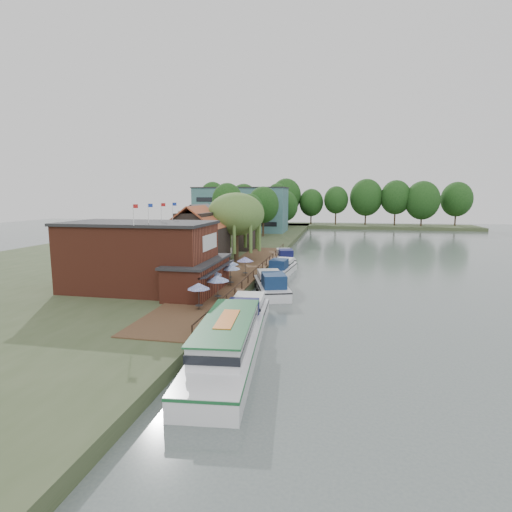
# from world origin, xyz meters

# --- Properties ---
(ground) EXTENTS (260.00, 260.00, 0.00)m
(ground) POSITION_xyz_m (0.00, 0.00, 0.00)
(ground) COLOR #4D5958
(ground) RESTS_ON ground
(land_bank) EXTENTS (50.00, 140.00, 1.00)m
(land_bank) POSITION_xyz_m (-30.00, 35.00, 0.50)
(land_bank) COLOR #384728
(land_bank) RESTS_ON ground
(quay_deck) EXTENTS (6.00, 50.00, 0.10)m
(quay_deck) POSITION_xyz_m (-8.00, 10.00, 1.05)
(quay_deck) COLOR #47301E
(quay_deck) RESTS_ON land_bank
(quay_rail) EXTENTS (0.20, 49.00, 1.00)m
(quay_rail) POSITION_xyz_m (-5.30, 10.50, 1.50)
(quay_rail) COLOR black
(quay_rail) RESTS_ON land_bank
(pub) EXTENTS (20.00, 11.00, 7.30)m
(pub) POSITION_xyz_m (-14.00, -1.00, 4.65)
(pub) COLOR maroon
(pub) RESTS_ON land_bank
(hotel_block) EXTENTS (25.40, 12.40, 12.30)m
(hotel_block) POSITION_xyz_m (-22.00, 70.00, 7.15)
(hotel_block) COLOR #38666B
(hotel_block) RESTS_ON land_bank
(cottage_a) EXTENTS (8.60, 7.60, 8.50)m
(cottage_a) POSITION_xyz_m (-15.00, 14.00, 5.25)
(cottage_a) COLOR black
(cottage_a) RESTS_ON land_bank
(cottage_b) EXTENTS (9.60, 8.60, 8.50)m
(cottage_b) POSITION_xyz_m (-18.00, 24.00, 5.25)
(cottage_b) COLOR beige
(cottage_b) RESTS_ON land_bank
(cottage_c) EXTENTS (7.60, 7.60, 8.50)m
(cottage_c) POSITION_xyz_m (-14.00, 33.00, 5.25)
(cottage_c) COLOR black
(cottage_c) RESTS_ON land_bank
(willow) EXTENTS (8.60, 8.60, 10.43)m
(willow) POSITION_xyz_m (-10.50, 19.00, 6.21)
(willow) COLOR #476B2D
(willow) RESTS_ON land_bank
(umbrella_0) EXTENTS (2.01, 2.01, 2.38)m
(umbrella_0) POSITION_xyz_m (-7.17, -7.28, 2.29)
(umbrella_0) COLOR navy
(umbrella_0) RESTS_ON quay_deck
(umbrella_1) EXTENTS (2.29, 2.29, 2.38)m
(umbrella_1) POSITION_xyz_m (-6.51, -3.78, 2.29)
(umbrella_1) COLOR #1B3C97
(umbrella_1) RESTS_ON quay_deck
(umbrella_2) EXTENTS (2.12, 2.12, 2.38)m
(umbrella_2) POSITION_xyz_m (-7.93, -1.09, 2.29)
(umbrella_2) COLOR navy
(umbrella_2) RESTS_ON quay_deck
(umbrella_3) EXTENTS (2.21, 2.21, 2.38)m
(umbrella_3) POSITION_xyz_m (-6.91, 2.39, 2.29)
(umbrella_3) COLOR navy
(umbrella_3) RESTS_ON quay_deck
(umbrella_4) EXTENTS (2.38, 2.38, 2.38)m
(umbrella_4) POSITION_xyz_m (-7.89, 5.24, 2.29)
(umbrella_4) COLOR #1A4191
(umbrella_4) RESTS_ON quay_deck
(umbrella_5) EXTENTS (2.12, 2.12, 2.38)m
(umbrella_5) POSITION_xyz_m (-6.55, 7.98, 2.29)
(umbrella_5) COLOR #1B1A92
(umbrella_5) RESTS_ON quay_deck
(cruiser_0) EXTENTS (4.31, 10.97, 2.63)m
(cruiser_0) POSITION_xyz_m (-2.87, -7.72, 1.32)
(cruiser_0) COLOR white
(cruiser_0) RESTS_ON ground
(cruiser_1) EXTENTS (6.48, 11.24, 2.62)m
(cruiser_1) POSITION_xyz_m (-2.66, 4.23, 1.31)
(cruiser_1) COLOR silver
(cruiser_1) RESTS_ON ground
(cruiser_2) EXTENTS (4.00, 9.88, 2.33)m
(cruiser_2) POSITION_xyz_m (-3.01, 15.67, 1.16)
(cruiser_2) COLOR white
(cruiser_2) RESTS_ON ground
(cruiser_3) EXTENTS (5.28, 10.28, 2.38)m
(cruiser_3) POSITION_xyz_m (-3.91, 25.67, 1.19)
(cruiser_3) COLOR white
(cruiser_3) RESTS_ON ground
(tour_boat) EXTENTS (5.29, 14.26, 3.04)m
(tour_boat) POSITION_xyz_m (-2.35, -15.80, 1.52)
(tour_boat) COLOR silver
(tour_boat) RESTS_ON ground
(swan) EXTENTS (0.44, 0.44, 0.44)m
(swan) POSITION_xyz_m (-3.71, -10.57, 0.22)
(swan) COLOR white
(swan) RESTS_ON ground
(bank_tree_0) EXTENTS (6.35, 6.35, 12.55)m
(bank_tree_0) POSITION_xyz_m (-17.82, 40.61, 7.28)
(bank_tree_0) COLOR #143811
(bank_tree_0) RESTS_ON land_bank
(bank_tree_1) EXTENTS (6.34, 6.34, 10.36)m
(bank_tree_1) POSITION_xyz_m (-14.87, 48.33, 6.18)
(bank_tree_1) COLOR #143811
(bank_tree_1) RESTS_ON land_bank
(bank_tree_2) EXTENTS (7.70, 7.70, 12.17)m
(bank_tree_2) POSITION_xyz_m (-13.32, 56.92, 7.08)
(bank_tree_2) COLOR #143811
(bank_tree_2) RESTS_ON land_bank
(bank_tree_3) EXTENTS (6.60, 6.60, 13.50)m
(bank_tree_3) POSITION_xyz_m (-12.96, 77.79, 7.75)
(bank_tree_3) COLOR #143811
(bank_tree_3) RESTS_ON land_bank
(bank_tree_4) EXTENTS (8.53, 8.53, 11.62)m
(bank_tree_4) POSITION_xyz_m (-11.96, 86.45, 6.81)
(bank_tree_4) COLOR #143811
(bank_tree_4) RESTS_ON land_bank
(bank_tree_5) EXTENTS (8.28, 8.28, 11.64)m
(bank_tree_5) POSITION_xyz_m (-15.33, 94.95, 6.82)
(bank_tree_5) COLOR #143811
(bank_tree_5) RESTS_ON land_bank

